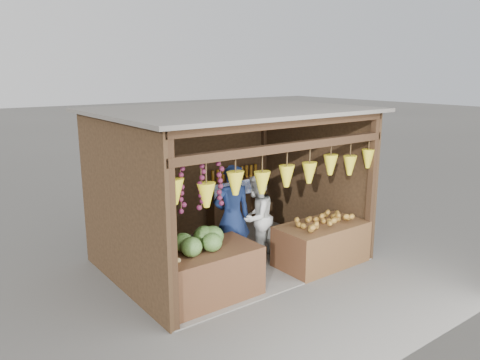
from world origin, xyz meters
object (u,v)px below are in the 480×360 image
Objects in this scene: counter_left at (203,275)px; man_standing at (232,217)px; woman_standing at (256,217)px; counter_right at (321,244)px; vendor_seated at (145,232)px.

man_standing is (1.02, 0.70, 0.51)m from counter_left.
man_standing is at bearing -16.84° from woman_standing.
counter_right is 3.00m from vendor_seated.
woman_standing is at bearing 25.15° from counter_left.
vendor_seated is at bearing -29.16° from woman_standing.
counter_left is 0.93× the size of man_standing.
counter_right is at bearing -2.80° from counter_left.
vendor_seated reaches higher than counter_left.
counter_left is at bearing 177.20° from counter_right.
counter_right is 0.89× the size of man_standing.
woman_standing is at bearing -154.21° from vendor_seated.
man_standing is at bearing -158.96° from vendor_seated.
man_standing reaches higher than woman_standing.
vendor_seated is (-2.73, 1.12, 0.49)m from counter_right.
counter_left is 1.05× the size of counter_right.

